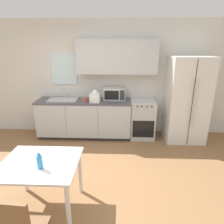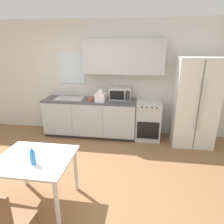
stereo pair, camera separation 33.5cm
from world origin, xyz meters
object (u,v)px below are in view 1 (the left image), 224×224
(refrigerator, at_px, (187,100))
(oven_range, at_px, (142,119))
(microwave, at_px, (114,94))
(drink_bottle, at_px, (40,161))
(dining_table, at_px, (41,170))
(coffee_mug, at_px, (85,100))

(refrigerator, bearing_deg, oven_range, 175.74)
(microwave, bearing_deg, refrigerator, -5.99)
(refrigerator, xyz_separation_m, drink_bottle, (-2.45, -2.39, -0.12))
(dining_table, bearing_deg, microwave, 70.24)
(dining_table, height_order, drink_bottle, drink_bottle)
(drink_bottle, bearing_deg, oven_range, 58.92)
(coffee_mug, distance_m, dining_table, 2.23)
(coffee_mug, bearing_deg, microwave, 20.80)
(oven_range, height_order, refrigerator, refrigerator)
(refrigerator, bearing_deg, coffee_mug, -178.06)
(coffee_mug, height_order, dining_table, coffee_mug)
(dining_table, bearing_deg, drink_bottle, -64.23)
(oven_range, bearing_deg, drink_bottle, -121.08)
(microwave, bearing_deg, dining_table, -109.76)
(microwave, bearing_deg, drink_bottle, -107.65)
(oven_range, relative_size, coffee_mug, 6.90)
(refrigerator, height_order, dining_table, refrigerator)
(coffee_mug, xyz_separation_m, drink_bottle, (-0.16, -2.32, -0.12))
(microwave, bearing_deg, coffee_mug, -159.20)
(microwave, distance_m, coffee_mug, 0.71)
(drink_bottle, bearing_deg, microwave, 72.35)
(dining_table, xyz_separation_m, drink_bottle, (0.06, -0.12, 0.21))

